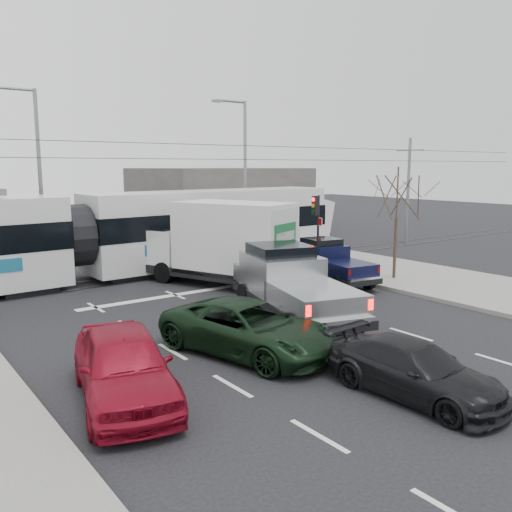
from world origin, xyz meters
TOP-DOWN VIEW (x-y plane):
  - ground at (0.00, 0.00)m, footprint 120.00×120.00m
  - sidewalk_right at (9.00, 0.00)m, footprint 6.00×60.00m
  - rails at (0.00, 10.00)m, footprint 60.00×1.60m
  - building_right at (12.00, 24.00)m, footprint 12.00×10.00m
  - bare_tree at (7.60, 2.50)m, footprint 2.40×2.40m
  - traffic_signal at (6.47, 6.50)m, footprint 0.44×0.44m
  - street_lamp_near at (7.31, 14.00)m, footprint 2.38×0.25m
  - street_lamp_far at (-4.19, 16.00)m, footprint 2.38×0.25m
  - catenary at (0.00, 10.00)m, footprint 60.00×0.20m
  - tram at (-4.24, 10.52)m, footprint 28.70×4.17m
  - silver_pickup at (-0.04, 0.78)m, footprint 4.01×7.03m
  - box_truck at (0.96, 6.54)m, footprint 5.04×7.69m
  - navy_pickup at (4.89, 3.92)m, footprint 2.37×4.83m
  - green_car at (-3.35, -1.39)m, footprint 3.67×5.71m
  - red_car at (-7.36, -2.23)m, footprint 3.07×5.15m
  - dark_car at (-2.00, -5.92)m, footprint 1.97×4.38m

SIDE VIEW (x-z plane):
  - ground at x=0.00m, z-range 0.00..0.00m
  - rails at x=0.00m, z-range 0.00..0.03m
  - sidewalk_right at x=9.00m, z-range 0.00..0.15m
  - dark_car at x=-2.00m, z-range 0.00..1.25m
  - green_car at x=-3.35m, z-range 0.00..1.46m
  - red_car at x=-7.36m, z-range 0.00..1.64m
  - navy_pickup at x=4.89m, z-range -0.01..1.94m
  - silver_pickup at x=-0.04m, z-range -0.01..2.41m
  - box_truck at x=0.96m, z-range -0.02..3.62m
  - tram at x=-4.24m, z-range -0.85..4.99m
  - building_right at x=12.00m, z-range 0.00..5.00m
  - traffic_signal at x=6.47m, z-range 0.94..4.54m
  - bare_tree at x=7.60m, z-range 1.29..6.29m
  - catenary at x=0.00m, z-range 0.38..7.38m
  - street_lamp_near at x=7.31m, z-range 0.61..9.61m
  - street_lamp_far at x=-4.19m, z-range 0.61..9.61m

